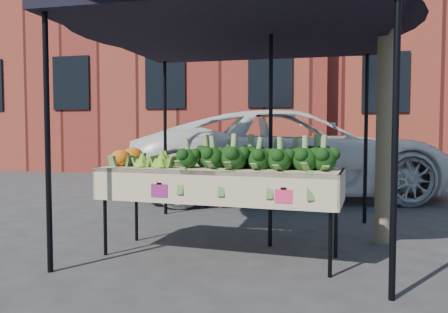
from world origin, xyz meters
The scene contains 9 objects.
ground centered at (0.00, 0.00, 0.00)m, with size 90.00×90.00×0.00m, color #2E2E31.
table centered at (0.04, 0.14, 0.45)m, with size 2.46×1.00×0.90m.
canopy centered at (0.14, 0.75, 1.37)m, with size 3.16×3.16×2.74m, color black, non-canonical shape.
broccoli_heap centered at (0.40, 0.17, 1.05)m, with size 1.57×0.60×0.30m, color black.
romanesco_cluster centered at (-0.62, 0.13, 1.01)m, with size 0.46×0.50×0.23m, color #75A42C.
cauliflower_pair centered at (-0.99, 0.21, 1.00)m, with size 0.26×0.46×0.20m, color orange.
vehicle centered at (0.40, 4.44, 2.99)m, with size 2.75×1.66×5.97m, color white.
street_tree centered at (1.70, 1.09, 2.49)m, with size 2.53×2.53×4.98m, color #1E4C14, non-canonical shape.
building_left centered at (-5.00, 12.00, 4.50)m, with size 12.00×8.00×9.00m, color maroon.
Camera 1 is at (1.13, -4.21, 1.27)m, focal length 36.17 mm.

